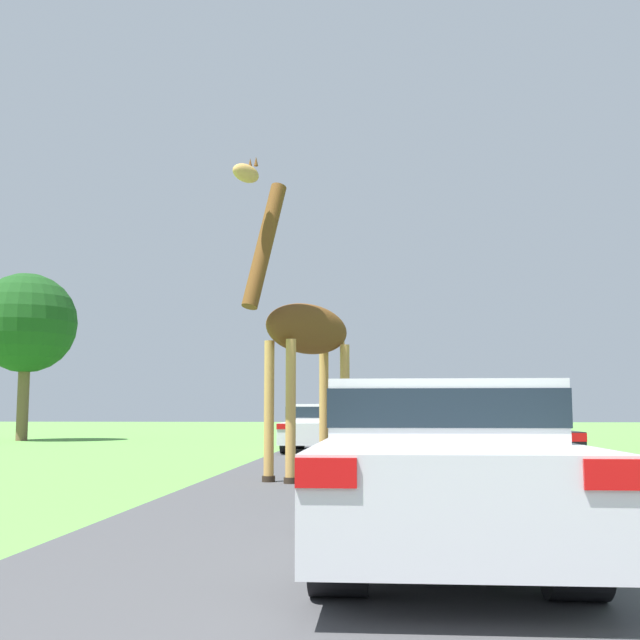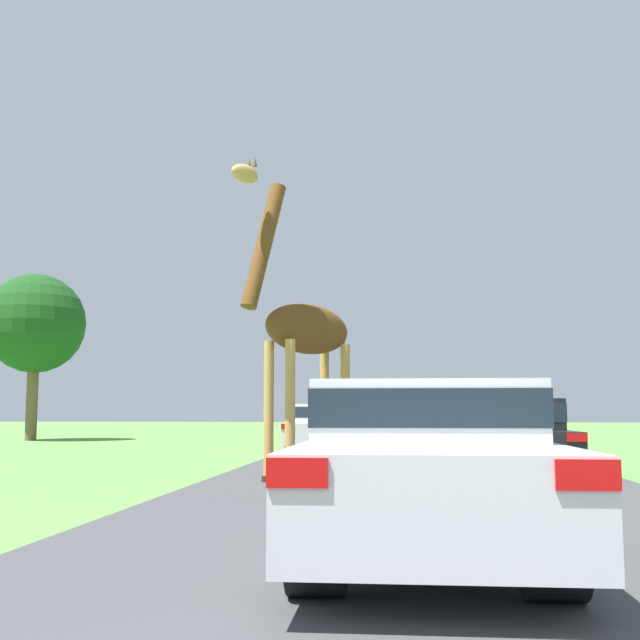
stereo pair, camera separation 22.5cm
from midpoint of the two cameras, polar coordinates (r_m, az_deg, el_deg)
The scene contains 7 objects.
road at distance 31.07m, azimuth 6.28°, elevation -8.58°, with size 7.21×120.00×0.00m.
giraffe_near_road at distance 13.88m, azimuth -0.80°, elevation -0.94°, with size 1.99×2.64×5.33m.
car_lead_maroon at distance 6.71m, azimuth 8.41°, elevation -10.02°, with size 1.85×4.71×1.41m.
car_queue_right at distance 15.71m, azimuth 13.92°, elevation -7.89°, with size 1.84×4.06×1.40m.
car_queue_left at distance 23.60m, azimuth 0.64°, elevation -7.56°, with size 1.96×4.46×1.36m.
car_far_ahead at distance 22.83m, azimuth 12.96°, elevation -7.41°, with size 1.93×4.26×1.36m.
tree_far_right at distance 33.90m, azimuth -19.43°, elevation -0.28°, with size 3.96×3.96×6.62m.
Camera 2 is at (-0.34, -1.04, 1.18)m, focal length 45.00 mm.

